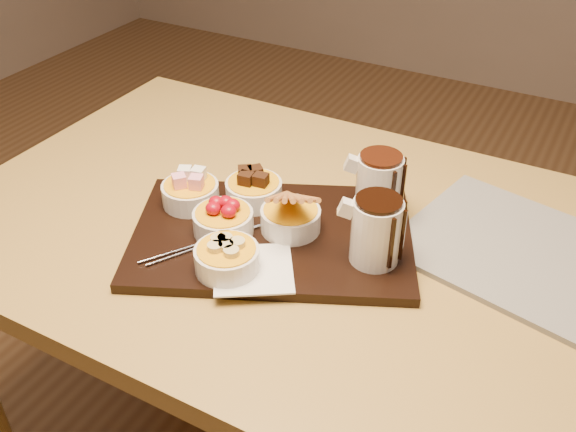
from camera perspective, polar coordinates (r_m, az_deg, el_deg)
The scene contains 12 objects.
dining_table at distance 1.18m, azimuth 0.18°, elevation -4.54°, with size 1.20×0.80×0.75m.
serving_board at distance 1.07m, azimuth -1.41°, elevation -1.78°, with size 0.46×0.30×0.02m, color black.
napkin at distance 0.99m, azimuth -3.09°, elevation -4.74°, with size 0.12×0.12×0.00m, color white.
bowl_marshmallows at distance 1.14m, azimuth -8.65°, elevation 1.95°, with size 0.10×0.10×0.04m, color silver.
bowl_cake at distance 1.13m, azimuth -3.05°, elevation 2.18°, with size 0.10×0.10×0.04m, color silver.
bowl_strawberries at distance 1.06m, azimuth -5.77°, elevation -0.55°, with size 0.10×0.10×0.04m, color silver.
bowl_biscotti at distance 1.06m, azimuth 0.23°, elevation -0.32°, with size 0.10×0.10×0.04m, color silver.
bowl_bananas at distance 0.98m, azimuth -5.45°, elevation -3.84°, with size 0.10×0.10×0.04m, color silver.
pitcher_dark_chocolate at distance 0.99m, azimuth 7.83°, elevation -1.38°, with size 0.08×0.08×0.11m, color silver.
pitcher_milk_chocolate at distance 1.09m, azimuth 8.05°, elevation 2.67°, with size 0.08×0.08×0.11m, color silver.
fondue_skewers at distance 1.05m, azimuth -6.46°, elevation -2.01°, with size 0.26×0.03×0.01m, color silver, non-canonical shape.
newspaper at distance 1.11m, azimuth 20.14°, elevation -3.08°, with size 0.37×0.30×0.01m, color beige.
Camera 1 is at (0.43, -0.79, 1.40)m, focal length 40.00 mm.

